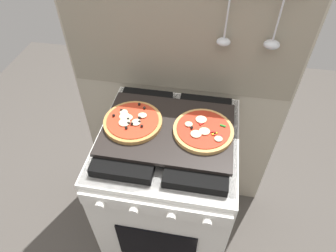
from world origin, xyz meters
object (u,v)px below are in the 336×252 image
Objects in this scene: stove at (168,189)px; pizza_left at (133,121)px; pizza_right at (203,130)px; baking_tray at (168,129)px.

pizza_left is at bearing 177.73° from stove.
pizza_left is 0.30m from pizza_right.
pizza_right is (0.14, 0.00, 0.48)m from stove.
pizza_right is at bearing 1.25° from stove.
pizza_left and pizza_right have the same top height.
baking_tray is 0.15m from pizza_left.
stove is at bearing -178.75° from pizza_right.
pizza_left is (-0.15, 0.00, 0.02)m from baking_tray.
pizza_right is (0.14, 0.00, 0.02)m from baking_tray.
stove is 3.66× the size of pizza_right.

